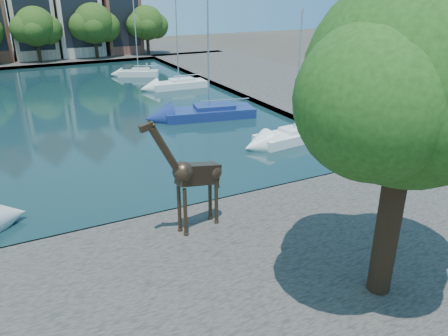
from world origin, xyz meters
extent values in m
plane|color=#38332B|center=(0.00, 0.00, 0.00)|extent=(160.00, 160.00, 0.00)
cube|color=black|center=(0.00, 24.00, 0.04)|extent=(38.00, 50.00, 0.08)
cube|color=#504B45|center=(0.00, -7.00, 0.25)|extent=(50.00, 14.00, 0.50)
cube|color=#504B45|center=(0.00, 56.00, 0.25)|extent=(60.00, 16.00, 0.50)
cube|color=#504B45|center=(25.00, 24.00, 0.25)|extent=(14.00, 52.00, 0.50)
cylinder|color=#332114|center=(7.50, -9.00, 3.25)|extent=(0.80, 0.80, 5.50)
sphere|color=#1D4012|center=(7.50, -9.00, 7.92)|extent=(6.40, 6.40, 6.40)
sphere|color=#1D4012|center=(9.42, -8.70, 7.28)|extent=(4.80, 4.80, 4.80)
sphere|color=#1D4012|center=(5.74, -9.40, 7.60)|extent=(4.48, 4.48, 4.48)
cube|color=tan|center=(2.00, 56.00, 6.25)|extent=(5.88, 9.00, 11.50)
cube|color=black|center=(2.00, 51.52, 6.25)|extent=(4.80, 0.05, 8.62)
cube|color=beige|center=(8.50, 56.00, 6.50)|extent=(6.37, 9.00, 12.00)
cube|color=black|center=(8.50, 51.52, 6.50)|extent=(5.20, 0.05, 9.00)
cube|color=brown|center=(15.00, 56.00, 5.75)|extent=(5.39, 9.00, 10.50)
cube|color=black|center=(15.00, 51.52, 5.75)|extent=(4.40, 0.05, 7.88)
cylinder|color=#332114|center=(2.00, 50.50, 2.10)|extent=(0.50, 0.50, 3.20)
sphere|color=#213D12|center=(2.00, 50.50, 5.32)|extent=(5.40, 5.40, 5.40)
sphere|color=#213D12|center=(3.62, 50.80, 4.78)|extent=(4.05, 4.05, 4.05)
sphere|color=#213D12|center=(0.51, 50.10, 5.05)|extent=(3.78, 3.78, 3.78)
cylinder|color=#332114|center=(10.00, 50.50, 2.10)|extent=(0.50, 0.50, 3.20)
sphere|color=#213D12|center=(10.00, 50.50, 5.44)|extent=(5.80, 5.80, 5.80)
sphere|color=#213D12|center=(11.74, 50.80, 4.86)|extent=(4.35, 4.35, 4.35)
sphere|color=#213D12|center=(8.40, 50.10, 5.15)|extent=(4.06, 4.06, 4.06)
cylinder|color=#332114|center=(18.00, 50.50, 2.10)|extent=(0.50, 0.50, 3.20)
sphere|color=#213D12|center=(18.00, 50.50, 5.26)|extent=(5.20, 5.20, 5.20)
sphere|color=#213D12|center=(19.56, 50.80, 4.74)|extent=(3.90, 3.90, 3.90)
sphere|color=#213D12|center=(16.57, 50.10, 5.00)|extent=(3.64, 3.64, 3.64)
cylinder|color=#36271B|center=(2.77, -2.55, 1.60)|extent=(0.17, 0.17, 2.20)
cylinder|color=#36271B|center=(2.67, -2.10, 1.60)|extent=(0.17, 0.17, 2.20)
cylinder|color=#36271B|center=(4.40, -2.19, 1.60)|extent=(0.17, 0.17, 2.20)
cylinder|color=#36271B|center=(4.31, -1.74, 1.60)|extent=(0.17, 0.17, 2.20)
cube|color=#36271B|center=(3.59, -2.13, 3.06)|extent=(2.20, 1.02, 1.28)
cylinder|color=#36271B|center=(2.07, -2.46, 4.49)|extent=(1.44, 0.61, 2.27)
cube|color=#36271B|center=(1.33, -2.62, 5.60)|extent=(0.64, 0.31, 0.35)
cube|color=white|center=(15.00, 6.70, 0.52)|extent=(6.32, 2.81, 0.87)
cube|color=white|center=(15.00, 6.70, 0.81)|extent=(2.83, 1.79, 0.49)
cylinder|color=#B2B2B7|center=(15.00, 6.70, 4.94)|extent=(0.12, 0.12, 8.36)
cube|color=navy|center=(12.00, 14.93, 0.58)|extent=(7.98, 4.05, 1.00)
cube|color=navy|center=(12.00, 14.93, 0.91)|extent=(3.62, 2.46, 0.56)
cylinder|color=#B2B2B7|center=(12.00, 14.93, 5.94)|extent=(0.13, 0.13, 10.15)
cube|color=silver|center=(13.96, 27.02, 0.55)|extent=(6.06, 2.32, 0.93)
cube|color=silver|center=(13.96, 27.02, 0.86)|extent=(2.67, 1.56, 0.52)
cylinder|color=#B2B2B7|center=(13.96, 27.02, 5.37)|extent=(0.12, 0.12, 9.13)
cube|color=silver|center=(12.00, 35.78, 0.52)|extent=(5.16, 3.55, 0.88)
cube|color=silver|center=(12.00, 35.78, 0.81)|extent=(2.44, 1.97, 0.49)
cylinder|color=#B2B2B7|center=(12.00, 35.78, 5.22)|extent=(0.12, 0.12, 8.92)
camera|label=1|loc=(-3.12, -17.87, 10.46)|focal=35.00mm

